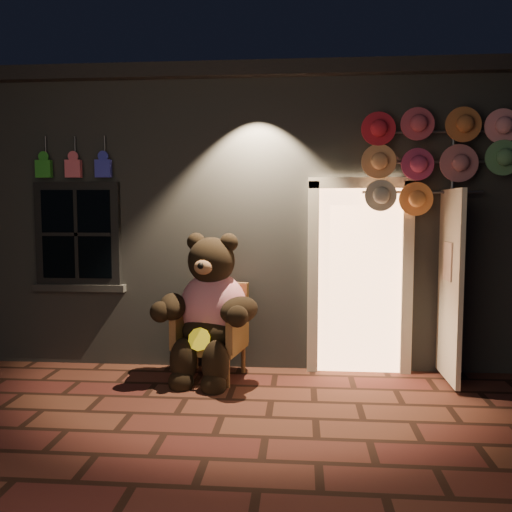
# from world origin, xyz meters

# --- Properties ---
(ground) EXTENTS (60.00, 60.00, 0.00)m
(ground) POSITION_xyz_m (0.00, 0.00, 0.00)
(ground) COLOR #572F21
(ground) RESTS_ON ground
(shop_building) EXTENTS (7.30, 5.95, 3.51)m
(shop_building) POSITION_xyz_m (0.00, 3.99, 1.74)
(shop_building) COLOR slate
(shop_building) RESTS_ON ground
(wicker_armchair) EXTENTS (0.81, 0.75, 1.02)m
(wicker_armchair) POSITION_xyz_m (-0.26, 1.16, 0.51)
(wicker_armchair) COLOR #985F3B
(wicker_armchair) RESTS_ON ground
(teddy_bear) EXTENTS (1.18, 1.02, 1.65)m
(teddy_bear) POSITION_xyz_m (-0.28, 1.03, 0.75)
(teddy_bear) COLOR red
(teddy_bear) RESTS_ON ground
(hat_rack) EXTENTS (1.64, 0.22, 2.90)m
(hat_rack) POSITION_xyz_m (2.06, 1.28, 2.38)
(hat_rack) COLOR #59595E
(hat_rack) RESTS_ON ground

